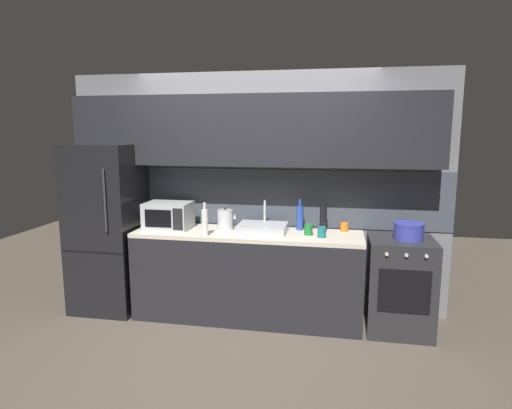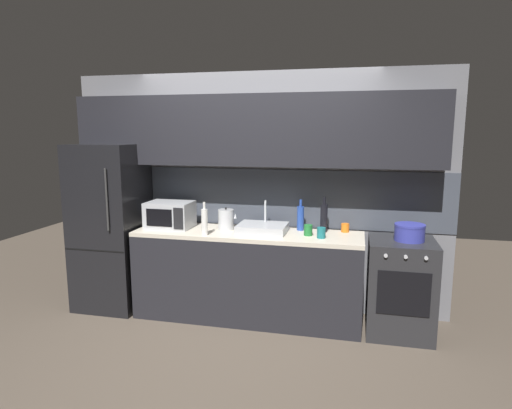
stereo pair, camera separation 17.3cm
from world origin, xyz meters
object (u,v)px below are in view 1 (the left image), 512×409
object	(u,v)px
wine_bottle_blue	(300,217)
cooking_pot	(409,231)
oven_range	(399,285)
mug_orange	(344,227)
mug_teal	(322,232)
wine_bottle_white	(205,222)
microwave	(168,215)
mug_green	(308,230)
kettle	(225,220)
wine_bottle_dark	(323,217)
refrigerator	(108,228)

from	to	relation	value
wine_bottle_blue	cooking_pot	world-z (taller)	wine_bottle_blue
oven_range	mug_orange	world-z (taller)	mug_orange
wine_bottle_blue	mug_teal	size ratio (longest dim) A/B	3.11
wine_bottle_blue	mug_teal	bearing A→B (deg)	-50.86
wine_bottle_blue	wine_bottle_white	xyz separation A→B (m)	(-0.87, -0.42, 0.00)
oven_range	microwave	xyz separation A→B (m)	(-2.31, 0.02, 0.58)
oven_range	mug_green	bearing A→B (deg)	-179.36
mug_orange	wine_bottle_white	bearing A→B (deg)	-161.56
microwave	kettle	world-z (taller)	microwave
kettle	mug_orange	distance (m)	1.20
mug_teal	wine_bottle_dark	bearing A→B (deg)	89.72
kettle	mug_orange	world-z (taller)	kettle
microwave	mug_teal	bearing A→B (deg)	-3.89
oven_range	cooking_pot	bearing A→B (deg)	1.42
wine_bottle_dark	mug_teal	distance (m)	0.29
refrigerator	wine_bottle_blue	world-z (taller)	refrigerator
refrigerator	mug_green	world-z (taller)	refrigerator
kettle	cooking_pot	world-z (taller)	kettle
kettle	wine_bottle_dark	size ratio (longest dim) A/B	0.65
wine_bottle_blue	cooking_pot	bearing A→B (deg)	-10.94
kettle	wine_bottle_dark	distance (m)	0.99
refrigerator	wine_bottle_white	world-z (taller)	refrigerator
wine_bottle_dark	wine_bottle_white	size ratio (longest dim) A/B	1.09
refrigerator	wine_bottle_blue	size ratio (longest dim) A/B	5.59
wine_bottle_white	oven_range	bearing A→B (deg)	6.79
wine_bottle_dark	mug_green	size ratio (longest dim) A/B	3.39
wine_bottle_dark	wine_bottle_blue	bearing A→B (deg)	176.12
mug_green	microwave	bearing A→B (deg)	178.83
refrigerator	wine_bottle_dark	size ratio (longest dim) A/B	4.97
oven_range	cooking_pot	distance (m)	0.53
mug_green	oven_range	bearing A→B (deg)	0.64
refrigerator	microwave	world-z (taller)	refrigerator
microwave	mug_green	bearing A→B (deg)	-1.17
wine_bottle_blue	cooking_pot	size ratio (longest dim) A/B	1.15
oven_range	wine_bottle_white	world-z (taller)	wine_bottle_white
wine_bottle_blue	oven_range	bearing A→B (deg)	-11.63
wine_bottle_blue	wine_bottle_white	size ratio (longest dim) A/B	0.97
mug_orange	mug_green	size ratio (longest dim) A/B	0.82
refrigerator	mug_teal	size ratio (longest dim) A/B	17.37
wine_bottle_blue	mug_orange	distance (m)	0.45
cooking_pot	kettle	bearing A→B (deg)	177.95
mug_teal	cooking_pot	xyz separation A→B (m)	(0.80, 0.09, 0.03)
wine_bottle_white	mug_orange	xyz separation A→B (m)	(1.32, 0.44, -0.09)
wine_bottle_blue	mug_orange	bearing A→B (deg)	2.51
kettle	mug_green	bearing A→B (deg)	-5.04
wine_bottle_dark	mug_orange	size ratio (longest dim) A/B	4.13
mug_teal	mug_orange	world-z (taller)	mug_teal
kettle	wine_bottle_dark	world-z (taller)	wine_bottle_dark
oven_range	mug_orange	size ratio (longest dim) A/B	10.48
refrigerator	mug_teal	xyz separation A→B (m)	(2.25, -0.09, 0.07)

